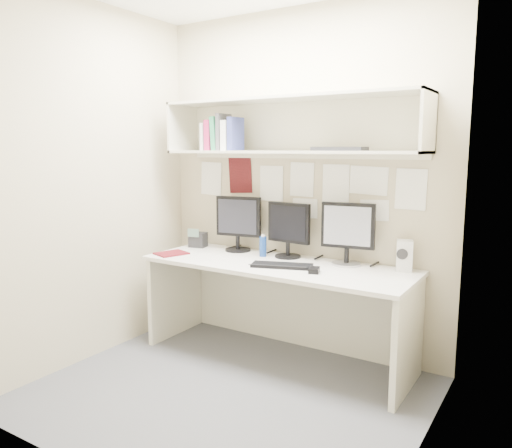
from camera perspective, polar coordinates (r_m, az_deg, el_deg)
The scene contains 19 objects.
floor at distance 3.38m, azimuth -3.43°, elevation -18.75°, with size 2.40×2.00×0.01m, color #4B4C51.
wall_back at distance 3.87m, azimuth 5.04°, elevation 4.81°, with size 2.40×0.02×2.60m, color #B5A98A.
wall_front at distance 2.28m, azimuth -18.44°, elevation 1.79°, with size 2.40×0.02×2.60m, color #B5A98A.
wall_left at distance 3.84m, azimuth -18.40°, elevation 4.38°, with size 0.02×2.00×2.60m, color #B5A98A.
wall_right at distance 2.52m, azimuth 19.18°, elevation 2.34°, with size 0.02×2.00×2.60m, color #B5A98A.
desk at distance 3.75m, azimuth 2.38°, elevation -9.88°, with size 2.00×0.70×0.73m.
overhead_hutch at distance 3.74m, azimuth 4.13°, elevation 11.13°, with size 2.00×0.38×0.40m.
pinned_papers at distance 3.87m, azimuth 4.99°, elevation 4.07°, with size 1.92×0.01×0.48m, color white, non-canonical shape.
monitor_left at distance 4.04m, azimuth -2.04°, elevation 0.33°, with size 0.38×0.21×0.44m.
monitor_center at distance 3.80m, azimuth 3.75°, elevation -0.37°, with size 0.36×0.20×0.42m.
monitor_right at distance 3.60m, azimuth 10.43°, elevation -0.79°, with size 0.38×0.21×0.45m.
keyboard at distance 3.52m, azimuth 2.98°, elevation -4.76°, with size 0.43×0.15×0.02m, color black.
mouse at distance 3.38m, azimuth 6.66°, elevation -5.27°, with size 0.07×0.11×0.03m, color black.
speaker at distance 3.53m, azimuth 16.60°, elevation -3.49°, with size 0.13×0.13×0.21m.
blue_bottle at distance 3.84m, azimuth 0.80°, elevation -2.55°, with size 0.05×0.05×0.17m.
maroon_notebook at distance 3.99m, azimuth -9.65°, elevation -3.33°, with size 0.19×0.23×0.01m, color #5D0F16.
desk_phone at distance 4.25m, azimuth -6.66°, elevation -1.77°, with size 0.16×0.15×0.16m.
book_stack at distance 3.96m, azimuth -3.87°, elevation 10.16°, with size 0.30×0.17×0.28m.
hutch_tray at distance 3.51m, azimuth 9.50°, elevation 8.48°, with size 0.37×0.14×0.03m, color black.
Camera 1 is at (1.75, -2.44, 1.55)m, focal length 35.00 mm.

